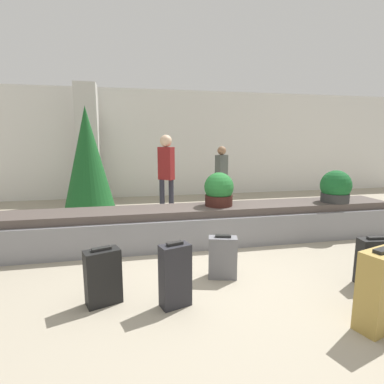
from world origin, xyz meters
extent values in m
plane|color=#9E937F|center=(0.00, 0.00, 0.00)|extent=(18.00, 18.00, 0.00)
cube|color=silver|center=(0.00, 5.85, 1.60)|extent=(18.00, 0.06, 3.20)
cube|color=gray|center=(0.00, 1.35, 0.25)|extent=(7.36, 0.85, 0.49)
cube|color=#4C423D|center=(0.00, 1.35, 0.55)|extent=(7.06, 0.69, 0.12)
cube|color=beige|center=(-2.07, 5.27, 1.60)|extent=(0.56, 0.56, 3.20)
cube|color=#232328|center=(-0.57, -0.53, 0.33)|extent=(0.34, 0.26, 0.66)
cube|color=black|center=(-0.57, -0.53, 0.68)|extent=(0.18, 0.11, 0.03)
cube|color=slate|center=(0.11, -0.01, 0.26)|extent=(0.38, 0.26, 0.52)
cube|color=black|center=(0.11, -0.01, 0.54)|extent=(0.20, 0.11, 0.03)
cube|color=#A3843D|center=(1.16, -1.30, 0.37)|extent=(0.44, 0.33, 0.74)
cube|color=black|center=(1.16, -1.30, 0.75)|extent=(0.23, 0.14, 0.03)
cube|color=black|center=(-1.30, -0.33, 0.29)|extent=(0.40, 0.30, 0.59)
cube|color=black|center=(-1.30, -0.33, 0.60)|extent=(0.21, 0.13, 0.03)
cube|color=black|center=(1.81, -0.54, 0.28)|extent=(0.40, 0.21, 0.56)
cube|color=black|center=(1.81, -0.54, 0.57)|extent=(0.22, 0.08, 0.03)
cylinder|color=#381914|center=(0.46, 1.36, 0.71)|extent=(0.46, 0.46, 0.18)
sphere|color=#236B2D|center=(0.46, 1.36, 0.93)|extent=(0.49, 0.49, 0.49)
cylinder|color=#2D2D2D|center=(2.59, 1.23, 0.70)|extent=(0.48, 0.48, 0.16)
sphere|color=#195B28|center=(2.59, 1.23, 0.92)|extent=(0.53, 0.53, 0.53)
cylinder|color=#282833|center=(1.20, 3.91, 0.38)|extent=(0.11, 0.11, 0.75)
cylinder|color=#282833|center=(1.40, 3.91, 0.38)|extent=(0.11, 0.11, 0.75)
cube|color=#474C47|center=(1.30, 3.91, 1.05)|extent=(0.37, 0.33, 0.59)
sphere|color=#936B4C|center=(1.30, 3.91, 1.45)|extent=(0.22, 0.22, 0.22)
cylinder|color=#282833|center=(-0.32, 2.98, 0.44)|extent=(0.11, 0.11, 0.87)
cylinder|color=#282833|center=(-0.12, 2.98, 0.44)|extent=(0.11, 0.11, 0.87)
cube|color=maroon|center=(-0.22, 2.98, 1.22)|extent=(0.36, 0.35, 0.69)
sphere|color=beige|center=(-0.22, 2.98, 1.69)|extent=(0.26, 0.26, 0.26)
cylinder|color=#4C331E|center=(-1.87, 3.43, 0.09)|extent=(0.16, 0.16, 0.18)
cone|color=#195623|center=(-1.87, 3.43, 1.31)|extent=(1.10, 1.10, 2.25)
camera|label=1|loc=(-0.99, -3.39, 1.70)|focal=28.00mm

